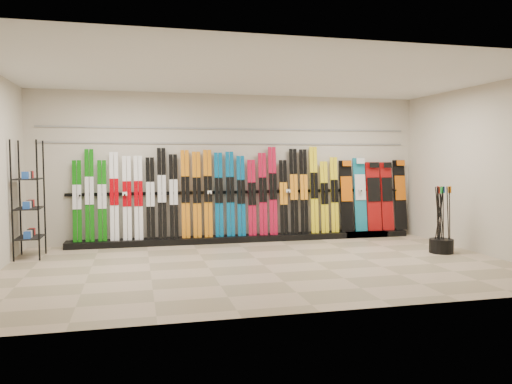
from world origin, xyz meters
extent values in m
plane|color=gray|center=(0.00, 0.00, 0.00)|extent=(8.00, 8.00, 0.00)
plane|color=beige|center=(0.00, 2.50, 1.50)|extent=(8.00, 0.00, 8.00)
plane|color=beige|center=(4.00, 0.00, 1.50)|extent=(0.00, 5.00, 5.00)
plane|color=silver|center=(0.00, 0.00, 3.00)|extent=(8.00, 8.00, 0.00)
cube|color=black|center=(0.22, 2.28, 0.06)|extent=(8.00, 0.40, 0.12)
cube|color=#0F670C|center=(-3.06, 2.31, 0.89)|extent=(0.17, 0.17, 1.54)
cube|color=#0F670C|center=(-2.83, 2.32, 1.00)|extent=(0.17, 0.19, 1.76)
cube|color=#0F670C|center=(-2.60, 2.31, 0.89)|extent=(0.17, 0.17, 1.54)
cube|color=white|center=(-2.38, 2.32, 0.97)|extent=(0.17, 0.19, 1.70)
cube|color=white|center=(-2.14, 2.31, 0.93)|extent=(0.17, 0.18, 1.62)
cube|color=white|center=(-1.92, 2.31, 0.93)|extent=(0.17, 0.18, 1.63)
cube|color=black|center=(-1.70, 2.31, 0.92)|extent=(0.17, 0.18, 1.60)
cube|color=black|center=(-1.47, 2.32, 1.01)|extent=(0.17, 0.20, 1.78)
cube|color=black|center=(-1.25, 2.31, 0.95)|extent=(0.17, 0.18, 1.66)
cube|color=orange|center=(-1.01, 2.32, 0.99)|extent=(0.17, 0.19, 1.74)
cube|color=orange|center=(-0.79, 2.32, 0.97)|extent=(0.17, 0.19, 1.71)
cube|color=orange|center=(-0.56, 2.32, 0.99)|extent=(0.17, 0.19, 1.75)
cube|color=#065990|center=(-0.34, 2.32, 0.97)|extent=(0.17, 0.19, 1.69)
cube|color=#065990|center=(-0.11, 2.32, 0.98)|extent=(0.17, 0.19, 1.71)
cube|color=#065990|center=(0.12, 2.31, 0.93)|extent=(0.17, 0.18, 1.63)
cube|color=#B70E2E|center=(0.34, 2.31, 0.89)|extent=(0.17, 0.17, 1.55)
cube|color=#B70E2E|center=(0.57, 2.32, 0.96)|extent=(0.17, 0.19, 1.69)
cube|color=#B70E2E|center=(0.79, 2.32, 1.03)|extent=(0.17, 0.20, 1.81)
cube|color=black|center=(1.02, 2.31, 0.89)|extent=(0.17, 0.17, 1.54)
cube|color=black|center=(1.25, 2.32, 1.01)|extent=(0.17, 0.20, 1.78)
cube|color=black|center=(1.47, 2.32, 1.00)|extent=(0.17, 0.20, 1.77)
cube|color=yellow|center=(1.70, 2.32, 1.03)|extent=(0.17, 0.20, 1.82)
cube|color=yellow|center=(1.92, 2.31, 0.87)|extent=(0.17, 0.17, 1.51)
cube|color=yellow|center=(2.15, 2.31, 0.92)|extent=(0.17, 0.18, 1.60)
cube|color=black|center=(2.45, 2.36, 0.88)|extent=(0.29, 0.24, 1.53)
cube|color=#14728C|center=(2.77, 2.36, 0.91)|extent=(0.27, 0.24, 1.58)
cube|color=#990C0C|center=(3.09, 2.35, 0.86)|extent=(0.32, 0.23, 1.49)
cube|color=#990C0C|center=(3.41, 2.35, 0.86)|extent=(0.27, 0.23, 1.49)
cube|color=black|center=(3.73, 2.36, 0.89)|extent=(0.28, 0.24, 1.54)
cube|color=black|center=(-3.75, 1.52, 1.01)|extent=(0.40, 0.60, 2.01)
cylinder|color=black|center=(3.36, 0.24, 0.12)|extent=(0.42, 0.42, 0.25)
cylinder|color=black|center=(3.33, 0.32, 0.61)|extent=(0.11, 0.09, 1.18)
cylinder|color=black|center=(3.52, 0.23, 0.61)|extent=(0.12, 0.10, 1.18)
cylinder|color=black|center=(3.30, 0.24, 0.61)|extent=(0.12, 0.13, 1.17)
cylinder|color=black|center=(3.27, 0.15, 0.61)|extent=(0.11, 0.15, 1.17)
cylinder|color=black|center=(3.25, 0.19, 0.61)|extent=(0.14, 0.03, 1.18)
cylinder|color=black|center=(3.47, 0.22, 0.61)|extent=(0.11, 0.04, 1.18)
cylinder|color=black|center=(3.37, 0.31, 0.61)|extent=(0.11, 0.09, 1.18)
cylinder|color=black|center=(3.29, 0.23, 0.61)|extent=(0.13, 0.12, 1.17)
cylinder|color=black|center=(3.36, 0.29, 0.61)|extent=(0.07, 0.09, 1.18)
cylinder|color=black|center=(3.28, 0.17, 0.61)|extent=(0.04, 0.04, 1.18)
cylinder|color=black|center=(3.39, 0.24, 0.61)|extent=(0.05, 0.03, 1.18)
cylinder|color=black|center=(3.34, 0.21, 0.61)|extent=(0.14, 0.04, 1.18)
cube|color=gray|center=(0.00, 2.48, 2.00)|extent=(7.60, 0.02, 0.03)
cube|color=gray|center=(0.00, 2.48, 2.30)|extent=(7.60, 0.02, 0.03)
camera|label=1|loc=(-1.97, -7.61, 1.72)|focal=35.00mm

